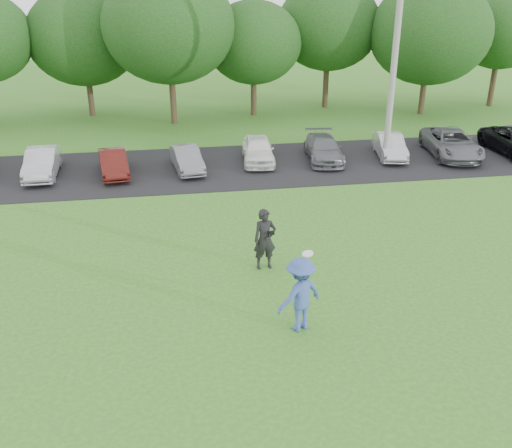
{
  "coord_description": "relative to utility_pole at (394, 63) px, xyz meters",
  "views": [
    {
      "loc": [
        -2.52,
        -12.14,
        8.42
      ],
      "look_at": [
        0.0,
        3.5,
        1.3
      ],
      "focal_mm": 40.0,
      "sensor_mm": 36.0,
      "label": 1
    }
  ],
  "objects": [
    {
      "name": "utility_pole",
      "position": [
        0.0,
        0.0,
        0.0
      ],
      "size": [
        0.28,
        0.28,
        9.27
      ],
      "primitive_type": "cylinder",
      "color": "gray",
      "rests_on": "ground"
    },
    {
      "name": "tree_row",
      "position": [
        -6.03,
        10.57,
        0.27
      ],
      "size": [
        42.39,
        9.85,
        8.64
      ],
      "color": "#38281C",
      "rests_on": "ground"
    },
    {
      "name": "parking_lot",
      "position": [
        -7.54,
        0.81,
        -4.62
      ],
      "size": [
        32.0,
        6.5,
        0.03
      ],
      "primitive_type": "cube",
      "color": "black",
      "rests_on": "ground"
    },
    {
      "name": "frisbee_player",
      "position": [
        -7.03,
        -12.44,
        -3.64
      ],
      "size": [
        1.48,
        1.23,
        2.26
      ],
      "color": "#3A55A4",
      "rests_on": "ground"
    },
    {
      "name": "ground",
      "position": [
        -7.54,
        -12.19,
        -4.64
      ],
      "size": [
        100.0,
        100.0,
        0.0
      ],
      "primitive_type": "plane",
      "color": "#2F6D1F",
      "rests_on": "ground"
    },
    {
      "name": "camera_bystander",
      "position": [
        -7.33,
        -9.09,
        -3.68
      ],
      "size": [
        0.73,
        0.52,
        1.91
      ],
      "color": "black",
      "rests_on": "ground"
    },
    {
      "name": "parked_cars",
      "position": [
        -5.92,
        0.74,
        -4.02
      ],
      "size": [
        31.08,
        4.89,
        1.26
      ],
      "color": "white",
      "rests_on": "parking_lot"
    }
  ]
}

